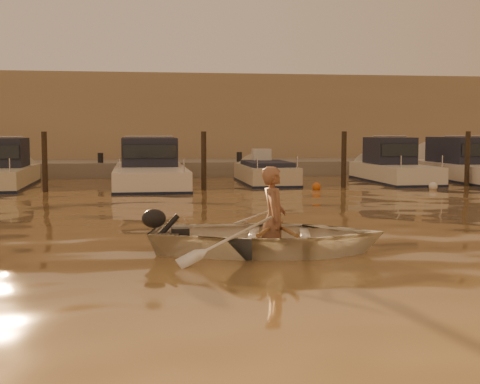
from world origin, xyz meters
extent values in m
plane|color=brown|center=(0.00, 0.00, 0.00)|extent=(160.00, 160.00, 0.00)
imported|color=white|center=(-0.34, 1.82, 0.28)|extent=(4.40, 3.55, 0.81)
imported|color=#8E5F47|center=(-0.24, 1.80, 0.58)|extent=(0.55, 0.71, 1.75)
cylinder|color=brown|center=(-0.10, 1.77, 0.42)|extent=(0.07, 2.10, 0.13)
cylinder|color=brown|center=(-0.29, 1.81, 0.42)|extent=(0.85, 1.97, 0.13)
cylinder|color=#2D2319|center=(-5.50, 13.80, 0.90)|extent=(0.18, 0.18, 2.20)
cylinder|color=#2D2319|center=(-0.20, 13.80, 0.90)|extent=(0.18, 0.18, 2.20)
cylinder|color=#2D2319|center=(4.80, 13.80, 0.90)|extent=(0.18, 0.18, 2.20)
cylinder|color=#2D2319|center=(9.50, 13.80, 0.90)|extent=(0.18, 0.18, 2.20)
sphere|color=white|center=(-1.02, 12.95, 0.10)|extent=(0.30, 0.30, 0.30)
sphere|color=#C45917|center=(3.62, 13.12, 0.10)|extent=(0.30, 0.30, 0.30)
sphere|color=silver|center=(7.67, 12.68, 0.10)|extent=(0.30, 0.30, 0.30)
cube|color=gray|center=(0.00, 21.50, 0.15)|extent=(52.00, 4.00, 1.00)
cube|color=#9E8466|center=(0.00, 27.00, 2.40)|extent=(46.00, 7.00, 4.80)
camera|label=1|loc=(-2.52, -9.07, 2.07)|focal=50.00mm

